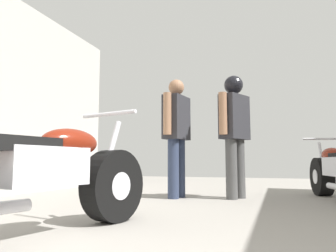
% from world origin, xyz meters
% --- Properties ---
extents(ground_plane, '(15.54, 15.54, 0.00)m').
position_xyz_m(ground_plane, '(0.00, 3.00, 0.00)').
color(ground_plane, gray).
extents(motorcycle_maroon_cruiser, '(0.77, 2.00, 0.94)m').
position_xyz_m(motorcycle_maroon_cruiser, '(-0.83, 1.58, 0.40)').
color(motorcycle_maroon_cruiser, black).
rests_on(motorcycle_maroon_cruiser, ground_plane).
extents(mechanic_in_blue, '(0.32, 0.70, 1.73)m').
position_xyz_m(mechanic_in_blue, '(-0.69, 4.27, 0.98)').
color(mechanic_in_blue, '#2D3851').
rests_on(mechanic_in_blue, ground_plane).
extents(mechanic_with_helmet, '(0.42, 0.67, 1.76)m').
position_xyz_m(mechanic_with_helmet, '(0.13, 4.44, 1.05)').
color(mechanic_with_helmet, '#4C4C4C').
rests_on(mechanic_with_helmet, ground_plane).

